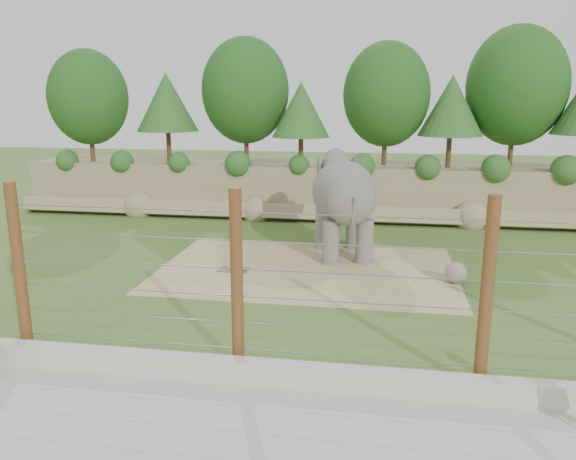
# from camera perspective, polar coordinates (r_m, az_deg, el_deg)

# --- Properties ---
(ground) EXTENTS (90.00, 90.00, 0.00)m
(ground) POSITION_cam_1_polar(r_m,az_deg,el_deg) (16.61, -1.14, -6.96)
(ground) COLOR #3C6824
(ground) RESTS_ON ground
(back_embankment) EXTENTS (30.00, 5.52, 8.77)m
(back_embankment) POSITION_cam_1_polar(r_m,az_deg,el_deg) (28.14, 4.83, 9.65)
(back_embankment) COLOR #8D7C56
(back_embankment) RESTS_ON ground
(dirt_patch) EXTENTS (10.00, 7.00, 0.02)m
(dirt_patch) POSITION_cam_1_polar(r_m,az_deg,el_deg) (19.34, 1.95, -3.97)
(dirt_patch) COLOR tan
(dirt_patch) RESTS_ON ground
(drain_grate) EXTENTS (1.00, 0.60, 0.03)m
(drain_grate) POSITION_cam_1_polar(r_m,az_deg,el_deg) (19.25, -5.56, -4.03)
(drain_grate) COLOR #262628
(drain_grate) RESTS_ON dirt_patch
(elephant) EXTENTS (3.00, 4.92, 3.71)m
(elephant) POSITION_cam_1_polar(r_m,az_deg,el_deg) (20.62, 5.66, 2.36)
(elephant) COLOR #5F5955
(elephant) RESTS_ON ground
(stone_ball) EXTENTS (0.68, 0.68, 0.68)m
(stone_ball) POSITION_cam_1_polar(r_m,az_deg,el_deg) (18.54, 16.67, -4.17)
(stone_ball) COLOR gray
(stone_ball) RESTS_ON dirt_patch
(retaining_wall) EXTENTS (26.00, 0.35, 0.50)m
(retaining_wall) POSITION_cam_1_polar(r_m,az_deg,el_deg) (12.04, -5.64, -13.99)
(retaining_wall) COLOR #B5B1A8
(retaining_wall) RESTS_ON ground
(walkway) EXTENTS (26.00, 4.00, 0.01)m
(walkway) POSITION_cam_1_polar(r_m,az_deg,el_deg) (10.52, -8.60, -20.05)
(walkway) COLOR #B5B1A8
(walkway) RESTS_ON ground
(barrier_fence) EXTENTS (20.26, 0.26, 4.00)m
(barrier_fence) POSITION_cam_1_polar(r_m,az_deg,el_deg) (11.80, -5.21, -5.32)
(barrier_fence) COLOR #582A17
(barrier_fence) RESTS_ON ground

